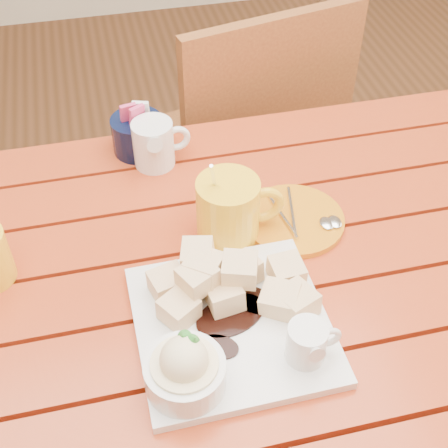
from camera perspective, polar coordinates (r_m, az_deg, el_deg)
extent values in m
cube|color=maroon|center=(0.84, 2.89, -16.91)|extent=(1.20, 0.11, 0.03)
cube|color=maroon|center=(0.90, 0.93, -10.70)|extent=(1.20, 0.11, 0.03)
cube|color=maroon|center=(0.97, -0.71, -5.29)|extent=(1.20, 0.11, 0.03)
cube|color=maroon|center=(1.04, -2.09, -0.64)|extent=(1.20, 0.11, 0.03)
cube|color=maroon|center=(1.13, -3.28, 3.36)|extent=(1.20, 0.11, 0.03)
cube|color=maroon|center=(1.21, -4.31, 6.80)|extent=(1.20, 0.11, 0.03)
cube|color=maroon|center=(1.26, -4.31, 5.28)|extent=(1.12, 0.04, 0.08)
cylinder|color=maroon|center=(1.62, 15.87, -1.12)|extent=(0.06, 0.06, 0.72)
cube|color=white|center=(0.89, 0.73, -9.19)|extent=(0.27, 0.27, 0.02)
cube|color=#E99D47|center=(0.87, -4.15, -7.79)|extent=(0.07, 0.07, 0.04)
cube|color=#E99D47|center=(0.88, 6.65, -7.07)|extent=(0.06, 0.06, 0.04)
cube|color=#E99D47|center=(0.88, 5.16, -6.91)|extent=(0.07, 0.07, 0.04)
cube|color=#E99D47|center=(0.91, -2.00, -4.72)|extent=(0.05, 0.05, 0.04)
cube|color=#E99D47|center=(0.88, 1.45, -4.18)|extent=(0.06, 0.06, 0.04)
cube|color=#E99D47|center=(0.92, 1.66, -4.28)|extent=(0.06, 0.06, 0.04)
cube|color=#E99D47|center=(0.90, -5.13, -5.45)|extent=(0.06, 0.06, 0.04)
cube|color=#E99D47|center=(0.87, -2.44, -4.93)|extent=(0.06, 0.06, 0.04)
cube|color=#E99D47|center=(0.89, 0.06, -6.62)|extent=(0.05, 0.05, 0.04)
cube|color=#E99D47|center=(0.92, 5.72, -4.34)|extent=(0.05, 0.05, 0.04)
cube|color=#E99D47|center=(0.90, -2.43, -2.92)|extent=(0.06, 0.06, 0.04)
cube|color=#E99D47|center=(0.88, -1.85, -4.02)|extent=(0.07, 0.07, 0.04)
cylinder|color=white|center=(0.81, -3.57, -13.50)|extent=(0.10, 0.10, 0.04)
cylinder|color=#FFEFBB|center=(0.80, -3.61, -13.07)|extent=(0.09, 0.09, 0.03)
sphere|color=#FFEFBB|center=(0.78, -3.68, -12.28)|extent=(0.06, 0.06, 0.06)
cone|color=#2F882C|center=(0.77, -2.80, -10.57)|extent=(0.03, 0.04, 0.03)
cone|color=#2F882C|center=(0.77, -3.71, -10.22)|extent=(0.03, 0.03, 0.02)
cylinder|color=white|center=(0.83, 7.54, -10.70)|extent=(0.05, 0.05, 0.06)
cylinder|color=black|center=(0.81, 7.71, -9.70)|extent=(0.04, 0.04, 0.01)
cone|color=white|center=(0.80, 8.30, -11.35)|extent=(0.02, 0.02, 0.03)
torus|color=white|center=(0.84, 9.55, -10.18)|extent=(0.04, 0.01, 0.04)
cylinder|color=yellow|center=(0.98, 0.36, 1.22)|extent=(0.10, 0.10, 0.11)
cylinder|color=black|center=(0.94, 0.37, 3.29)|extent=(0.08, 0.08, 0.01)
torus|color=yellow|center=(0.99, 3.61, 1.74)|extent=(0.07, 0.02, 0.07)
cylinder|color=silver|center=(0.95, -0.76, 3.21)|extent=(0.03, 0.06, 0.14)
cylinder|color=white|center=(1.13, -6.47, 7.28)|extent=(0.07, 0.07, 0.09)
cylinder|color=white|center=(1.11, -6.64, 8.89)|extent=(0.06, 0.06, 0.01)
cone|color=white|center=(1.09, -6.31, 7.43)|extent=(0.03, 0.03, 0.03)
torus|color=white|center=(1.14, -4.30, 7.70)|extent=(0.05, 0.02, 0.05)
cylinder|color=black|center=(1.18, -7.91, 8.09)|extent=(0.09, 0.09, 0.07)
cube|color=#D53A69|center=(1.15, -8.73, 9.86)|extent=(0.03, 0.02, 0.04)
cube|color=white|center=(1.15, -7.58, 10.15)|extent=(0.03, 0.02, 0.04)
cube|color=#D53A69|center=(1.14, -7.97, 9.70)|extent=(0.03, 0.03, 0.04)
cylinder|color=orange|center=(1.04, 6.36, 0.38)|extent=(0.17, 0.17, 0.01)
cylinder|color=silver|center=(1.03, 5.26, 0.94)|extent=(0.02, 0.12, 0.01)
cylinder|color=silver|center=(1.04, 6.24, 1.10)|extent=(0.03, 0.12, 0.01)
ellipsoid|color=silver|center=(1.03, 9.35, 0.08)|extent=(0.02, 0.03, 0.01)
ellipsoid|color=silver|center=(1.03, 10.08, 0.20)|extent=(0.02, 0.03, 0.01)
cube|color=brown|center=(1.70, 0.71, 6.93)|extent=(0.51, 0.51, 0.03)
cylinder|color=brown|center=(2.03, 2.97, 5.99)|extent=(0.04, 0.04, 0.43)
cylinder|color=brown|center=(1.92, -6.68, 3.00)|extent=(0.04, 0.04, 0.43)
cylinder|color=brown|center=(1.80, 8.43, -0.53)|extent=(0.04, 0.04, 0.43)
cylinder|color=brown|center=(1.68, -2.17, -4.39)|extent=(0.04, 0.04, 0.43)
cube|color=brown|center=(1.42, 4.31, 10.31)|extent=(0.42, 0.12, 0.45)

